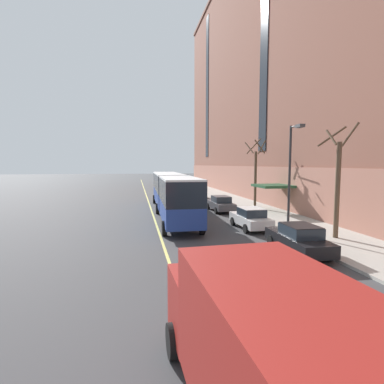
{
  "coord_description": "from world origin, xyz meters",
  "views": [
    {
      "loc": [
        -3.18,
        -19.3,
        4.68
      ],
      "look_at": [
        2.52,
        11.07,
        1.8
      ],
      "focal_mm": 28.0,
      "sensor_mm": 36.0,
      "label": 1
    }
  ],
  "objects_px": {
    "parked_car_darkgray_5": "(221,204)",
    "street_lamp": "(292,168)",
    "parked_car_white_0": "(250,218)",
    "box_truck": "(276,365)",
    "parked_car_black_6": "(298,239)",
    "street_tree_mid_block": "(337,182)",
    "street_tree_far_uptown": "(255,173)",
    "parked_car_navy_2": "(197,193)",
    "parked_car_red_3": "(186,187)",
    "city_bus": "(171,191)"
  },
  "relations": [
    {
      "from": "box_truck",
      "to": "street_tree_far_uptown",
      "type": "relative_size",
      "value": 1.02
    },
    {
      "from": "parked_car_darkgray_5",
      "to": "box_truck",
      "type": "xyz_separation_m",
      "value": [
        -6.23,
        -24.52,
        0.94
      ]
    },
    {
      "from": "parked_car_navy_2",
      "to": "street_lamp",
      "type": "distance_m",
      "value": 22.22
    },
    {
      "from": "city_bus",
      "to": "parked_car_black_6",
      "type": "relative_size",
      "value": 4.35
    },
    {
      "from": "parked_car_black_6",
      "to": "street_tree_far_uptown",
      "type": "height_order",
      "value": "street_tree_far_uptown"
    },
    {
      "from": "parked_car_darkgray_5",
      "to": "street_lamp",
      "type": "xyz_separation_m",
      "value": [
        1.79,
        -10.34,
        3.66
      ]
    },
    {
      "from": "parked_car_red_3",
      "to": "parked_car_black_6",
      "type": "relative_size",
      "value": 0.98
    },
    {
      "from": "box_truck",
      "to": "street_tree_mid_block",
      "type": "distance_m",
      "value": 16.16
    },
    {
      "from": "street_tree_mid_block",
      "to": "parked_car_navy_2",
      "type": "bearing_deg",
      "value": 99.38
    },
    {
      "from": "parked_car_white_0",
      "to": "parked_car_darkgray_5",
      "type": "height_order",
      "value": "same"
    },
    {
      "from": "parked_car_navy_2",
      "to": "parked_car_black_6",
      "type": "relative_size",
      "value": 1.01
    },
    {
      "from": "street_tree_far_uptown",
      "to": "street_lamp",
      "type": "distance_m",
      "value": 11.22
    },
    {
      "from": "street_lamp",
      "to": "parked_car_navy_2",
      "type": "bearing_deg",
      "value": 94.67
    },
    {
      "from": "street_tree_far_uptown",
      "to": "parked_car_black_6",
      "type": "bearing_deg",
      "value": -104.16
    },
    {
      "from": "city_bus",
      "to": "street_tree_mid_block",
      "type": "relative_size",
      "value": 2.88
    },
    {
      "from": "street_lamp",
      "to": "parked_car_white_0",
      "type": "bearing_deg",
      "value": 131.26
    },
    {
      "from": "city_bus",
      "to": "street_tree_mid_block",
      "type": "height_order",
      "value": "street_tree_mid_block"
    },
    {
      "from": "city_bus",
      "to": "parked_car_red_3",
      "type": "relative_size",
      "value": 4.43
    },
    {
      "from": "parked_car_darkgray_5",
      "to": "parked_car_white_0",
      "type": "bearing_deg",
      "value": -90.76
    },
    {
      "from": "parked_car_red_3",
      "to": "street_tree_far_uptown",
      "type": "height_order",
      "value": "street_tree_far_uptown"
    },
    {
      "from": "city_bus",
      "to": "street_tree_far_uptown",
      "type": "xyz_separation_m",
      "value": [
        8.91,
        1.43,
        1.61
      ]
    },
    {
      "from": "parked_car_red_3",
      "to": "box_truck",
      "type": "distance_m",
      "value": 46.53
    },
    {
      "from": "city_bus",
      "to": "parked_car_white_0",
      "type": "distance_m",
      "value": 8.99
    },
    {
      "from": "parked_car_red_3",
      "to": "box_truck",
      "type": "relative_size",
      "value": 0.62
    },
    {
      "from": "parked_car_black_6",
      "to": "box_truck",
      "type": "height_order",
      "value": "box_truck"
    },
    {
      "from": "city_bus",
      "to": "box_truck",
      "type": "xyz_separation_m",
      "value": [
        -1.21,
        -23.76,
        -0.44
      ]
    },
    {
      "from": "parked_car_white_0",
      "to": "box_truck",
      "type": "xyz_separation_m",
      "value": [
        -6.12,
        -16.35,
        0.94
      ]
    },
    {
      "from": "parked_car_navy_2",
      "to": "parked_car_red_3",
      "type": "distance_m",
      "value": 10.06
    },
    {
      "from": "parked_car_navy_2",
      "to": "parked_car_red_3",
      "type": "bearing_deg",
      "value": 89.34
    },
    {
      "from": "parked_car_navy_2",
      "to": "street_tree_mid_block",
      "type": "height_order",
      "value": "street_tree_mid_block"
    },
    {
      "from": "parked_car_darkgray_5",
      "to": "parked_car_black_6",
      "type": "bearing_deg",
      "value": -89.56
    },
    {
      "from": "parked_car_white_0",
      "to": "parked_car_navy_2",
      "type": "xyz_separation_m",
      "value": [
        0.12,
        19.67,
        0.0
      ]
    },
    {
      "from": "parked_car_navy_2",
      "to": "box_truck",
      "type": "distance_m",
      "value": 36.57
    },
    {
      "from": "parked_car_white_0",
      "to": "street_tree_far_uptown",
      "type": "height_order",
      "value": "street_tree_far_uptown"
    },
    {
      "from": "parked_car_darkgray_5",
      "to": "parked_car_black_6",
      "type": "xyz_separation_m",
      "value": [
        0.11,
        -14.31,
        -0.0
      ]
    },
    {
      "from": "parked_car_navy_2",
      "to": "parked_car_black_6",
      "type": "distance_m",
      "value": 25.81
    },
    {
      "from": "street_tree_far_uptown",
      "to": "street_lamp",
      "type": "height_order",
      "value": "street_tree_far_uptown"
    },
    {
      "from": "parked_car_darkgray_5",
      "to": "street_tree_far_uptown",
      "type": "relative_size",
      "value": 0.66
    },
    {
      "from": "parked_car_black_6",
      "to": "box_truck",
      "type": "bearing_deg",
      "value": -121.83
    },
    {
      "from": "street_tree_far_uptown",
      "to": "city_bus",
      "type": "bearing_deg",
      "value": -170.87
    },
    {
      "from": "street_lamp",
      "to": "parked_car_red_3",
      "type": "bearing_deg",
      "value": 93.0
    },
    {
      "from": "parked_car_black_6",
      "to": "street_tree_far_uptown",
      "type": "xyz_separation_m",
      "value": [
        3.78,
        14.97,
        2.99
      ]
    },
    {
      "from": "city_bus",
      "to": "parked_car_black_6",
      "type": "distance_m",
      "value": 14.55
    },
    {
      "from": "city_bus",
      "to": "parked_car_red_3",
      "type": "bearing_deg",
      "value": 77.03
    },
    {
      "from": "parked_car_black_6",
      "to": "street_lamp",
      "type": "bearing_deg",
      "value": 67.03
    },
    {
      "from": "street_tree_mid_block",
      "to": "street_lamp",
      "type": "bearing_deg",
      "value": 140.43
    },
    {
      "from": "parked_car_white_0",
      "to": "street_lamp",
      "type": "xyz_separation_m",
      "value": [
        1.9,
        -2.17,
        3.66
      ]
    },
    {
      "from": "parked_car_black_6",
      "to": "street_tree_far_uptown",
      "type": "relative_size",
      "value": 0.64
    },
    {
      "from": "city_bus",
      "to": "street_lamp",
      "type": "height_order",
      "value": "street_lamp"
    },
    {
      "from": "city_bus",
      "to": "parked_car_navy_2",
      "type": "relative_size",
      "value": 4.29
    }
  ]
}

